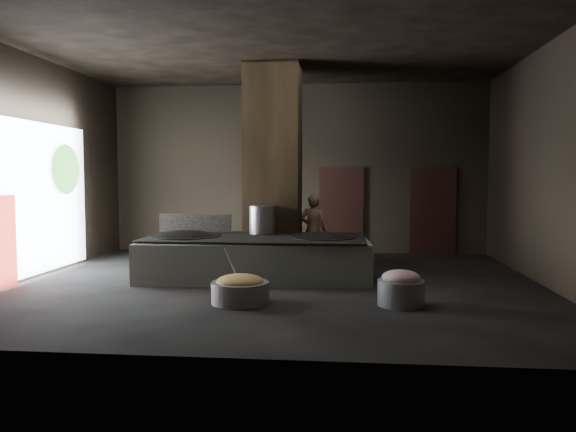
# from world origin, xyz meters

# --- Properties ---
(floor) EXTENTS (10.00, 9.00, 0.10)m
(floor) POSITION_xyz_m (0.00, 0.00, -0.05)
(floor) COLOR black
(floor) RESTS_ON ground
(ceiling) EXTENTS (10.00, 9.00, 0.10)m
(ceiling) POSITION_xyz_m (0.00, 0.00, 4.55)
(ceiling) COLOR black
(ceiling) RESTS_ON back_wall
(back_wall) EXTENTS (10.00, 0.10, 4.50)m
(back_wall) POSITION_xyz_m (0.00, 4.55, 2.25)
(back_wall) COLOR black
(back_wall) RESTS_ON ground
(front_wall) EXTENTS (10.00, 0.10, 4.50)m
(front_wall) POSITION_xyz_m (0.00, -4.55, 2.25)
(front_wall) COLOR black
(front_wall) RESTS_ON ground
(left_wall) EXTENTS (0.10, 9.00, 4.50)m
(left_wall) POSITION_xyz_m (-5.05, 0.00, 2.25)
(left_wall) COLOR black
(left_wall) RESTS_ON ground
(right_wall) EXTENTS (0.10, 9.00, 4.50)m
(right_wall) POSITION_xyz_m (5.05, 0.00, 2.25)
(right_wall) COLOR black
(right_wall) RESTS_ON ground
(pillar) EXTENTS (1.20, 1.20, 4.50)m
(pillar) POSITION_xyz_m (-0.30, 1.90, 2.25)
(pillar) COLOR black
(pillar) RESTS_ON ground
(hearth_platform) EXTENTS (4.62, 2.44, 0.78)m
(hearth_platform) POSITION_xyz_m (-0.49, 0.56, 0.39)
(hearth_platform) COLOR silver
(hearth_platform) RESTS_ON ground
(platform_cap) EXTENTS (4.39, 2.11, 0.03)m
(platform_cap) POSITION_xyz_m (-0.49, 0.56, 0.82)
(platform_cap) COLOR black
(platform_cap) RESTS_ON hearth_platform
(wok_left) EXTENTS (1.42, 1.42, 0.39)m
(wok_left) POSITION_xyz_m (-1.94, 0.51, 0.75)
(wok_left) COLOR black
(wok_left) RESTS_ON hearth_platform
(wok_left_rim) EXTENTS (1.44, 1.44, 0.05)m
(wok_left_rim) POSITION_xyz_m (-1.94, 0.51, 0.82)
(wok_left_rim) COLOR black
(wok_left_rim) RESTS_ON hearth_platform
(wok_right) EXTENTS (1.32, 1.32, 0.37)m
(wok_right) POSITION_xyz_m (0.86, 0.61, 0.75)
(wok_right) COLOR black
(wok_right) RESTS_ON hearth_platform
(wok_right_rim) EXTENTS (1.35, 1.35, 0.05)m
(wok_right_rim) POSITION_xyz_m (0.86, 0.61, 0.82)
(wok_right_rim) COLOR black
(wok_right_rim) RESTS_ON hearth_platform
(stock_pot) EXTENTS (0.55, 0.55, 0.59)m
(stock_pot) POSITION_xyz_m (-0.44, 1.11, 1.13)
(stock_pot) COLOR #A1A2A8
(stock_pot) RESTS_ON hearth_platform
(splash_guard) EXTENTS (1.56, 0.16, 0.39)m
(splash_guard) POSITION_xyz_m (-1.94, 1.31, 1.03)
(splash_guard) COLOR black
(splash_guard) RESTS_ON hearth_platform
(cook) EXTENTS (0.61, 0.42, 1.63)m
(cook) POSITION_xyz_m (0.56, 2.42, 0.81)
(cook) COLOR #9A6F4E
(cook) RESTS_ON ground
(veg_basin) EXTENTS (1.12, 1.12, 0.34)m
(veg_basin) POSITION_xyz_m (-0.37, -1.76, 0.17)
(veg_basin) COLOR gray
(veg_basin) RESTS_ON ground
(veg_fill) EXTENTS (0.77, 0.77, 0.24)m
(veg_fill) POSITION_xyz_m (-0.37, -1.76, 0.35)
(veg_fill) COLOR #A1A951
(veg_fill) RESTS_ON veg_basin
(ladle) EXTENTS (0.25, 0.31, 0.66)m
(ladle) POSITION_xyz_m (-0.52, -1.61, 0.55)
(ladle) COLOR #A1A2A8
(ladle) RESTS_ON veg_basin
(meat_basin) EXTENTS (0.91, 0.91, 0.40)m
(meat_basin) POSITION_xyz_m (2.20, -1.67, 0.20)
(meat_basin) COLOR gray
(meat_basin) RESTS_ON ground
(meat_fill) EXTENTS (0.61, 0.61, 0.23)m
(meat_fill) POSITION_xyz_m (2.20, -1.67, 0.45)
(meat_fill) COLOR #D07D8B
(meat_fill) RESTS_ON meat_basin
(doorway_near) EXTENTS (1.18, 0.08, 2.38)m
(doorway_near) POSITION_xyz_m (1.20, 4.45, 1.10)
(doorway_near) COLOR black
(doorway_near) RESTS_ON ground
(doorway_near_glow) EXTENTS (0.76, 0.04, 1.80)m
(doorway_near_glow) POSITION_xyz_m (1.40, 4.44, 1.05)
(doorway_near_glow) COLOR #8C6647
(doorway_near_glow) RESTS_ON ground
(doorway_far) EXTENTS (1.18, 0.08, 2.38)m
(doorway_far) POSITION_xyz_m (3.60, 4.45, 1.10)
(doorway_far) COLOR black
(doorway_far) RESTS_ON ground
(doorway_far_glow) EXTENTS (0.80, 0.04, 1.89)m
(doorway_far_glow) POSITION_xyz_m (3.77, 4.58, 1.05)
(doorway_far_glow) COLOR #8C6647
(doorway_far_glow) RESTS_ON ground
(left_opening) EXTENTS (0.04, 4.20, 3.10)m
(left_opening) POSITION_xyz_m (-4.95, 0.20, 1.60)
(left_opening) COLOR white
(left_opening) RESTS_ON ground
(pavilion_sliver) EXTENTS (0.05, 0.90, 1.70)m
(pavilion_sliver) POSITION_xyz_m (-4.88, -1.10, 0.85)
(pavilion_sliver) COLOR maroon
(pavilion_sliver) RESTS_ON ground
(tree_silhouette) EXTENTS (0.28, 1.10, 1.10)m
(tree_silhouette) POSITION_xyz_m (-4.85, 1.30, 2.20)
(tree_silhouette) COLOR #194714
(tree_silhouette) RESTS_ON left_opening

